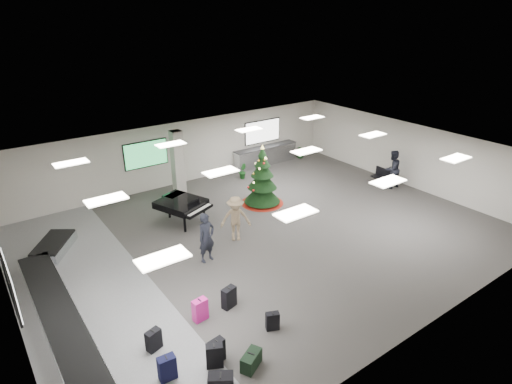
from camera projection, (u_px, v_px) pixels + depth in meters
ground at (266, 234)px, 17.21m from camera, size 18.00×18.00×0.00m
room_envelope at (248, 178)px, 16.58m from camera, size 18.02×14.02×3.21m
baggage_carousel at (60, 304)px, 12.86m from camera, size 2.28×9.71×0.43m
service_counter at (266, 155)px, 24.63m from camera, size 4.05×0.65×1.08m
suitcase_0 at (217, 351)px, 10.94m from camera, size 0.45×0.29×0.67m
suitcase_1 at (214, 356)px, 10.78m from camera, size 0.49×0.40×0.69m
pink_suitcase at (200, 310)px, 12.40m from camera, size 0.46×0.29×0.70m
suitcase_3 at (229, 297)px, 12.93m from camera, size 0.49×0.35×0.70m
navy_suitcase at (167, 368)px, 10.41m from camera, size 0.45×0.29×0.68m
green_duffel at (251, 360)px, 10.79m from camera, size 0.71×0.58×0.45m
suitcase_7 at (272, 321)px, 12.05m from camera, size 0.43×0.33×0.57m
suitcase_8 at (154, 340)px, 11.33m from camera, size 0.46×0.34×0.62m
black_duffel at (221, 382)px, 10.20m from camera, size 0.69×0.62×0.42m
christmas_tree at (262, 184)px, 19.57m from camera, size 1.99×1.99×2.83m
grand_piano at (182, 204)px, 17.88m from camera, size 2.16×2.44×1.16m
bench at (385, 177)px, 21.74m from camera, size 0.48×1.35×0.85m
traveler_a at (206, 238)px, 15.09m from camera, size 0.74×0.54×1.86m
traveler_b at (236, 219)px, 16.48m from camera, size 1.36×1.18×1.83m
traveler_bench at (392, 169)px, 21.32m from camera, size 1.00×0.81×1.94m
potted_plant_left at (242, 171)px, 22.67m from camera, size 0.55×0.57×0.80m
potted_plant_right at (300, 152)px, 25.78m from camera, size 0.56×0.56×0.71m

